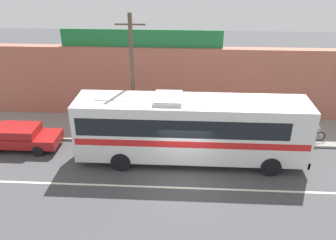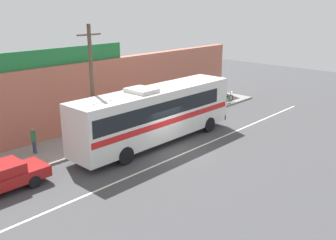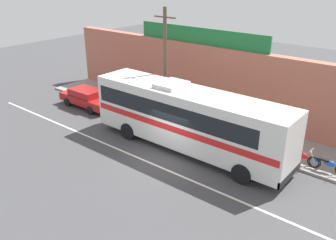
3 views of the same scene
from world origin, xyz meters
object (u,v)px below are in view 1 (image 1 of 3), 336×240
Objects in this scene: motorcycle_red at (286,134)px; motorcycle_green at (309,134)px; parked_car at (20,137)px; pedestrian_near_shop at (91,111)px; intercity_bus at (189,127)px; utility_pole at (133,78)px.

motorcycle_green is at bearing 1.45° from motorcycle_red.
motorcycle_green is (16.86, 1.54, -0.17)m from parked_car.
motorcycle_red is at bearing -7.14° from pedestrian_near_shop.
motorcycle_red is at bearing -178.55° from motorcycle_green.
intercity_bus is 6.37m from motorcycle_red.
motorcycle_red is 1.21× the size of pedestrian_near_shop.
intercity_bus is at bearing -4.53° from parked_car.
parked_car reaches higher than motorcycle_red.
utility_pole is at bearing -178.23° from motorcycle_green.
intercity_bus reaches higher than motorcycle_red.
utility_pole reaches higher than parked_car.
motorcycle_red and motorcycle_green have the same top height.
intercity_bus is 6.31× the size of motorcycle_green.
utility_pole reaches higher than intercity_bus.
intercity_bus is 6.39× the size of motorcycle_red.
pedestrian_near_shop is at bearing 149.71° from utility_pole.
intercity_bus is 1.63× the size of utility_pole.
parked_car reaches higher than motorcycle_green.
utility_pole is at bearing -30.29° from pedestrian_near_shop.
parked_car is at bearing -138.93° from pedestrian_near_shop.
utility_pole is at bearing -178.18° from motorcycle_red.
pedestrian_near_shop is at bearing 148.98° from intercity_bus.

